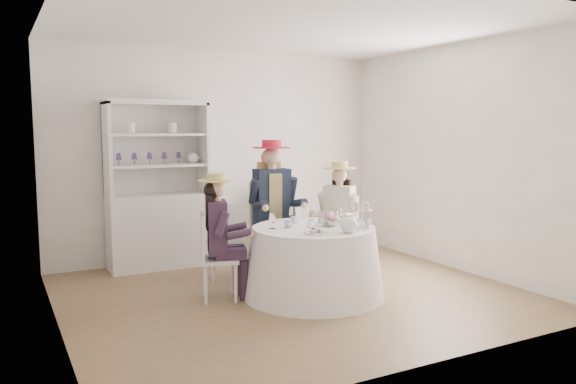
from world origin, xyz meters
name	(u,v)px	position (x,y,z in m)	size (l,w,h in m)	color
ground	(293,293)	(0.00, 0.00, 0.00)	(4.50, 4.50, 0.00)	brown
ceiling	(293,26)	(0.00, 0.00, 2.70)	(4.50, 4.50, 0.00)	white
wall_back	(221,155)	(0.00, 2.00, 1.35)	(4.50, 4.50, 0.00)	silver
wall_front	(429,180)	(0.00, -2.00, 1.35)	(4.50, 4.50, 0.00)	silver
wall_left	(52,172)	(-2.25, 0.00, 1.35)	(4.50, 4.50, 0.00)	silver
wall_right	(458,158)	(2.25, 0.00, 1.35)	(4.50, 4.50, 0.00)	silver
tea_table	(313,262)	(0.16, -0.16, 0.35)	(1.44, 1.44, 0.71)	white
hutch	(158,209)	(-0.92, 1.77, 0.72)	(1.30, 0.71, 2.04)	silver
side_table	(279,232)	(0.69, 1.64, 0.32)	(0.41, 0.41, 0.64)	silver
hatbox	(279,197)	(0.69, 1.64, 0.79)	(0.30, 0.30, 0.30)	black
guest_left	(219,229)	(-0.73, 0.16, 0.71)	(0.52, 0.48, 1.27)	silver
guest_mid	(273,199)	(0.16, 0.79, 0.89)	(0.57, 0.60, 1.57)	silver
guest_right	(338,211)	(0.86, 0.47, 0.74)	(0.57, 0.53, 1.32)	silver
spare_chair	(225,239)	(-0.42, 0.80, 0.47)	(0.43, 0.43, 0.88)	silver
teacup_a	(288,225)	(-0.09, -0.08, 0.74)	(0.08, 0.08, 0.06)	white
teacup_b	(294,221)	(0.07, 0.11, 0.74)	(0.07, 0.07, 0.07)	white
teacup_c	(321,220)	(0.35, 0.02, 0.74)	(0.08, 0.08, 0.06)	white
flower_bowl	(331,223)	(0.35, -0.18, 0.74)	(0.21, 0.21, 0.05)	white
flower_arrangement	(331,217)	(0.35, -0.17, 0.80)	(0.18, 0.18, 0.07)	pink
table_teapot	(349,225)	(0.30, -0.58, 0.79)	(0.24, 0.17, 0.18)	white
sandwich_plate	(317,232)	(0.01, -0.47, 0.73)	(0.24, 0.24, 0.05)	white
cupcake_stand	(362,218)	(0.57, -0.41, 0.80)	(0.27, 0.27, 0.25)	white
stemware_set	(314,220)	(0.16, -0.16, 0.79)	(0.88, 0.85, 0.15)	white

